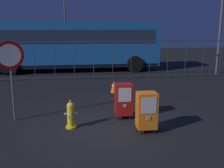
# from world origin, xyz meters

# --- Properties ---
(ground_plane) EXTENTS (60.00, 60.00, 0.00)m
(ground_plane) POSITION_xyz_m (0.00, 0.00, 0.00)
(ground_plane) COLOR black
(fire_hydrant) EXTENTS (0.33, 0.32, 0.75)m
(fire_hydrant) POSITION_xyz_m (-0.92, 0.05, 0.35)
(fire_hydrant) COLOR yellow
(fire_hydrant) RESTS_ON ground_plane
(newspaper_box_primary) EXTENTS (0.48, 0.42, 1.02)m
(newspaper_box_primary) POSITION_xyz_m (0.57, 0.62, 0.57)
(newspaper_box_primary) COLOR black
(newspaper_box_primary) RESTS_ON ground_plane
(newspaper_box_secondary) EXTENTS (0.48, 0.42, 1.02)m
(newspaper_box_secondary) POSITION_xyz_m (0.96, -0.45, 0.57)
(newspaper_box_secondary) COLOR black
(newspaper_box_secondary) RESTS_ON ground_plane
(stop_sign) EXTENTS (0.71, 0.31, 2.23)m
(stop_sign) POSITION_xyz_m (-2.52, 0.80, 1.60)
(stop_sign) COLOR #4C4F54
(stop_sign) RESTS_ON ground_plane
(traffic_cone) EXTENTS (0.36, 0.36, 0.53)m
(traffic_cone) POSITION_xyz_m (0.66, 3.58, 0.26)
(traffic_cone) COLOR black
(traffic_cone) RESTS_ON ground_plane
(fence_barrier) EXTENTS (18.03, 0.04, 2.00)m
(fence_barrier) POSITION_xyz_m (-0.00, 6.78, 1.02)
(fence_barrier) COLOR #2D2D33
(fence_barrier) RESTS_ON ground_plane
(bus_near) EXTENTS (10.57, 3.04, 3.00)m
(bus_near) POSITION_xyz_m (-1.11, 9.78, 1.71)
(bus_near) COLOR #19519E
(bus_near) RESTS_ON ground_plane
(street_light_near_left) EXTENTS (0.32, 0.32, 7.72)m
(street_light_near_left) POSITION_xyz_m (-2.00, 16.73, 4.43)
(street_light_near_left) COLOR #4C4F54
(street_light_near_left) RESTS_ON ground_plane
(street_light_near_right) EXTENTS (0.32, 0.32, 6.88)m
(street_light_near_right) POSITION_xyz_m (7.28, 7.52, 4.00)
(street_light_near_right) COLOR #4C4F54
(street_light_near_right) RESTS_ON ground_plane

